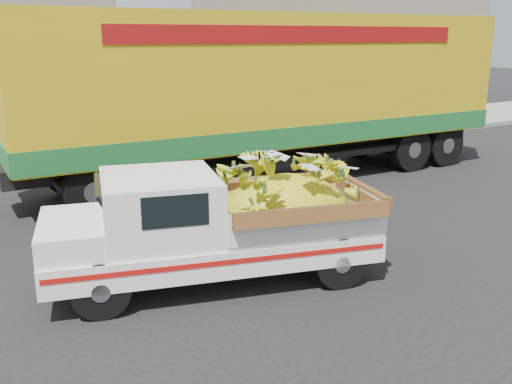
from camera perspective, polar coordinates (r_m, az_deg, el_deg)
ground at (r=8.60m, az=9.59°, el=-7.62°), size 100.00×100.00×0.00m
curb at (r=14.91m, az=-10.23°, el=2.53°), size 60.00×0.25×0.15m
sidewalk at (r=16.84m, az=-12.92°, el=3.83°), size 60.00×4.00×0.14m
building_right at (r=29.70m, az=8.92°, el=14.58°), size 14.00×6.00×6.00m
pickup_truck at (r=7.91m, az=-1.93°, el=-2.94°), size 4.75×2.79×1.57m
semi_trailer at (r=13.38m, az=1.73°, el=10.20°), size 12.03×2.98×3.80m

